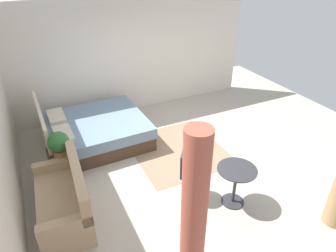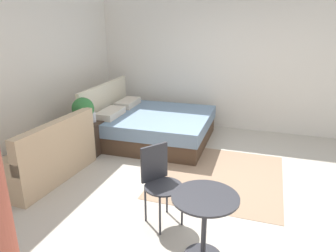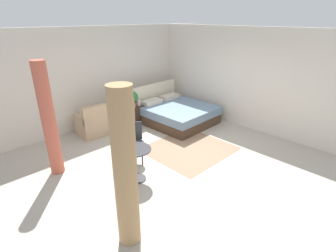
{
  "view_description": "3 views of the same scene",
  "coord_description": "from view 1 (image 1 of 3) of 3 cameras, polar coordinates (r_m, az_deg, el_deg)",
  "views": [
    {
      "loc": [
        -4.22,
        2.39,
        3.59
      ],
      "look_at": [
        0.1,
        0.31,
        0.79
      ],
      "focal_mm": 32.1,
      "sensor_mm": 36.0,
      "label": 1
    },
    {
      "loc": [
        -3.83,
        -0.62,
        2.2
      ],
      "look_at": [
        0.25,
        0.73,
        0.73
      ],
      "focal_mm": 33.33,
      "sensor_mm": 36.0,
      "label": 2
    },
    {
      "loc": [
        -4.02,
        -3.76,
        3.01
      ],
      "look_at": [
        -0.02,
        0.34,
        0.6
      ],
      "focal_mm": 27.92,
      "sensor_mm": 36.0,
      "label": 3
    }
  ],
  "objects": [
    {
      "name": "balcony_table",
      "position": [
        4.93,
        12.74,
        -9.88
      ],
      "size": [
        0.62,
        0.62,
        0.69
      ],
      "color": "#2D2D33",
      "rests_on": "ground"
    },
    {
      "name": "bed",
      "position": [
        6.58,
        -14.01,
        -0.89
      ],
      "size": [
        1.89,
        2.11,
        1.04
      ],
      "color": "#473323",
      "rests_on": "ground"
    },
    {
      "name": "ground_plane",
      "position": [
        6.04,
        3.05,
        -6.41
      ],
      "size": [
        8.28,
        9.04,
        0.02
      ],
      "primitive_type": "cube",
      "color": "#B2A899"
    },
    {
      "name": "nightstand",
      "position": [
        5.74,
        -19.4,
        -7.15
      ],
      "size": [
        0.53,
        0.42,
        0.55
      ],
      "color": "#38281E",
      "rests_on": "ground"
    },
    {
      "name": "curtain_right",
      "position": [
        3.27,
        4.84,
        -18.17
      ],
      "size": [
        0.27,
        0.27,
        2.3
      ],
      "color": "#C15B47",
      "rests_on": "ground"
    },
    {
      "name": "vase",
      "position": [
        5.64,
        -19.79,
        -3.51
      ],
      "size": [
        0.12,
        0.12,
        0.16
      ],
      "color": "silver",
      "rests_on": "nightstand"
    },
    {
      "name": "cafe_chair_near_window",
      "position": [
        4.89,
        3.83,
        -8.41
      ],
      "size": [
        0.59,
        0.59,
        0.9
      ],
      "color": "#2D2D33",
      "rests_on": "ground"
    },
    {
      "name": "potted_plant",
      "position": [
        5.36,
        -20.01,
        -3.16
      ],
      "size": [
        0.36,
        0.36,
        0.47
      ],
      "color": "#935B3D",
      "rests_on": "nightstand"
    },
    {
      "name": "area_rug",
      "position": [
        6.29,
        1.84,
        -4.56
      ],
      "size": [
        1.93,
        1.79,
        0.01
      ],
      "primitive_type": "cube",
      "color": "#93755B",
      "rests_on": "ground"
    },
    {
      "name": "wall_right",
      "position": [
        7.6,
        -6.43,
        13.18
      ],
      "size": [
        0.12,
        6.04,
        2.78
      ],
      "primitive_type": "cube",
      "color": "silver",
      "rests_on": "ground"
    },
    {
      "name": "couch",
      "position": [
        4.97,
        -18.92,
        -13.23
      ],
      "size": [
        1.57,
        0.79,
        0.89
      ],
      "color": "tan",
      "rests_on": "ground"
    }
  ]
}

